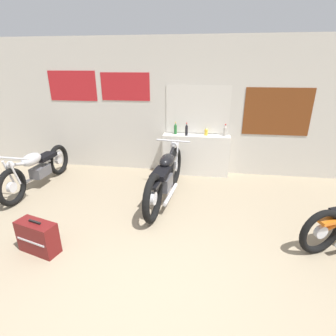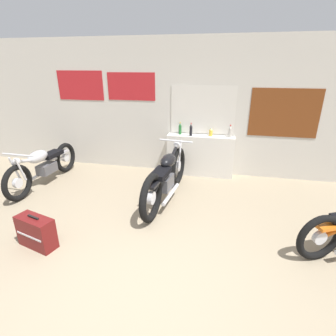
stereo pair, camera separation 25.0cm
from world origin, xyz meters
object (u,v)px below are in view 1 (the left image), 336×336
at_px(bottle_right_center, 225,131).
at_px(motorcycle_black, 165,177).
at_px(bottle_leftmost, 175,129).
at_px(bottle_center, 206,132).
at_px(motorcycle_silver, 37,168).
at_px(hard_case_darkred, 38,237).
at_px(bottle_left_center, 186,130).

xyz_separation_m(bottle_right_center, motorcycle_black, (-1.05, -1.31, -0.54)).
relative_size(bottle_leftmost, bottle_center, 1.49).
distance_m(motorcycle_silver, hard_case_darkred, 2.10).
bearing_deg(bottle_leftmost, bottle_right_center, -0.37).
relative_size(motorcycle_silver, hard_case_darkred, 3.59).
xyz_separation_m(motorcycle_black, hard_case_darkred, (-1.40, -1.62, -0.23)).
bearing_deg(bottle_right_center, motorcycle_silver, -162.12).
height_order(bottle_leftmost, bottle_left_center, bottle_left_center).
relative_size(motorcycle_black, motorcycle_silver, 1.05).
relative_size(bottle_leftmost, bottle_right_center, 1.04).
bearing_deg(motorcycle_silver, bottle_center, 19.76).
bearing_deg(bottle_center, hard_case_darkred, -125.29).
distance_m(bottle_right_center, motorcycle_silver, 3.80).
distance_m(motorcycle_black, motorcycle_silver, 2.53).
xyz_separation_m(bottle_leftmost, motorcycle_silver, (-2.54, -1.16, -0.59)).
height_order(bottle_leftmost, hard_case_darkred, bottle_leftmost).
distance_m(bottle_center, hard_case_darkred, 3.65).
bearing_deg(hard_case_darkred, bottle_leftmost, 64.24).
relative_size(bottle_center, hard_case_darkred, 0.30).
bearing_deg(bottle_left_center, bottle_right_center, 5.63).
distance_m(bottle_left_center, bottle_right_center, 0.80).
bearing_deg(bottle_right_center, motorcycle_black, -128.87).
bearing_deg(bottle_center, motorcycle_black, -117.17).
relative_size(bottle_left_center, bottle_right_center, 1.09).
relative_size(motorcycle_black, hard_case_darkred, 3.77).
height_order(bottle_right_center, motorcycle_silver, bottle_right_center).
height_order(bottle_leftmost, bottle_center, bottle_leftmost).
distance_m(bottle_center, bottle_right_center, 0.39).
xyz_separation_m(bottle_right_center, motorcycle_silver, (-3.57, -1.15, -0.59)).
xyz_separation_m(bottle_right_center, hard_case_darkred, (-2.45, -2.92, -0.77)).
bearing_deg(bottle_right_center, hard_case_darkred, -129.97).
distance_m(bottle_right_center, motorcycle_black, 1.76).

